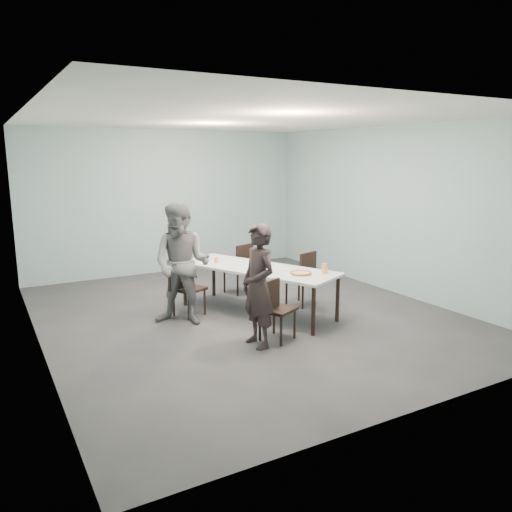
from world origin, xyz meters
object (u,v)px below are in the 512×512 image
chair_far_right (241,265)px  side_plate (286,270)px  pizza (301,273)px  tealight (259,267)px  chair_far_left (185,285)px  beer_glass (325,268)px  table (257,271)px  amber_tumbler (216,260)px  diner_near (258,286)px  diner_far (182,264)px  chair_near_left (274,306)px  chair_near_right (304,275)px  water_tumbler (325,270)px

chair_far_right → side_plate: chair_far_right is taller
pizza → tealight: bearing=115.3°
chair_far_right → side_plate: 1.68m
chair_far_left → chair_far_right: size_ratio=1.00×
side_plate → beer_glass: beer_glass is taller
table → amber_tumbler: 0.76m
diner_near → diner_far: bearing=-162.0°
tealight → side_plate: bearing=-49.5°
chair_far_left → tealight: bearing=-44.8°
chair_near_left → chair_near_right: bearing=18.0°
water_tumbler → tealight: (-0.70, 0.79, -0.02)m
side_plate → amber_tumbler: amber_tumbler is taller
beer_glass → water_tumbler: beer_glass is taller
diner_far → side_plate: diner_far is taller
chair_far_left → chair_near_right: same height
table → chair_far_left: chair_far_left is taller
chair_near_left → diner_far: size_ratio=0.48×
chair_far_left → diner_far: size_ratio=0.48×
side_plate → beer_glass: size_ratio=1.20×
diner_near → water_tumbler: size_ratio=18.01×
amber_tumbler → beer_glass: bearing=-54.0°
diner_far → chair_far_right: bearing=76.8°
chair_far_left → water_tumbler: bearing=-56.9°
diner_far → water_tumbler: diner_far is taller
chair_near_left → pizza: (0.72, 0.44, 0.27)m
pizza → side_plate: pizza is taller
beer_glass → side_plate: bearing=130.4°
beer_glass → amber_tumbler: bearing=126.0°
pizza → amber_tumbler: bearing=117.8°
beer_glass → tealight: 1.04m
table → chair_far_right: (0.36, 1.26, -0.19)m
diner_far → tealight: (1.20, -0.18, -0.14)m
chair_far_left → chair_far_right: bearing=9.9°
beer_glass → tealight: beer_glass is taller
chair_near_right → pizza: (-0.62, -0.81, 0.27)m
water_tumbler → amber_tumbler: (-1.10, 1.48, -0.01)m
diner_near → water_tumbler: 1.40m
chair_far_left → diner_far: diner_far is taller
beer_glass → pizza: bearing=163.4°
chair_far_right → water_tumbler: (0.32, -2.11, 0.29)m
beer_glass → water_tumbler: bearing=12.0°
chair_far_left → beer_glass: bearing=-57.3°
table → chair_near_left: bearing=-109.1°
chair_far_left → diner_far: 0.51m
table → chair_near_right: chair_near_right is taller
table → chair_near_right: (0.93, 0.06, -0.19)m
chair_far_right → tealight: 1.40m
chair_near_right → chair_near_left: bearing=24.7°
table → beer_glass: size_ratio=18.25×
water_tumbler → chair_near_right: bearing=74.6°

